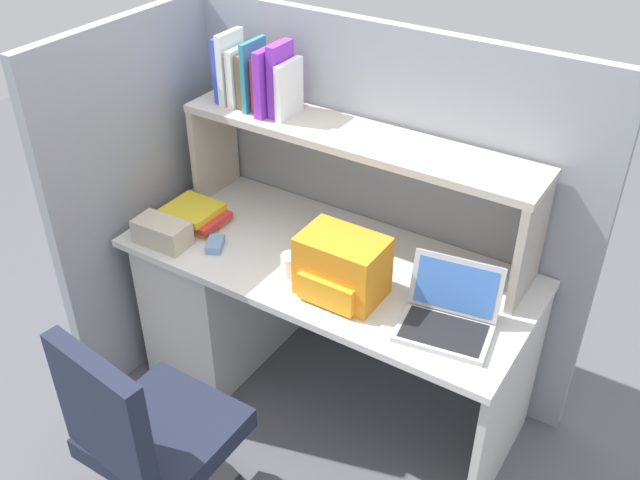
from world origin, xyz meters
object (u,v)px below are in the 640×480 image
object	(u,v)px
paper_cup	(291,265)
office_chair	(154,454)
laptop	(448,315)
tissue_box	(162,233)
computer_mouse	(215,244)
backpack	(341,268)

from	to	relation	value
paper_cup	office_chair	world-z (taller)	office_chair
laptop	tissue_box	xyz separation A→B (m)	(-1.16, -0.14, -0.00)
tissue_box	computer_mouse	bearing A→B (deg)	20.88
tissue_box	laptop	bearing A→B (deg)	4.56
laptop	backpack	distance (m)	0.41
computer_mouse	tissue_box	distance (m)	0.22
tissue_box	office_chair	world-z (taller)	office_chair
laptop	office_chair	world-z (taller)	laptop
backpack	paper_cup	distance (m)	0.22
backpack	computer_mouse	world-z (taller)	backpack
laptop	office_chair	size ratio (longest dim) A/B	0.37
laptop	computer_mouse	size ratio (longest dim) A/B	3.34
office_chair	laptop	bearing A→B (deg)	-125.46
laptop	computer_mouse	distance (m)	0.97
paper_cup	laptop	bearing A→B (deg)	3.74
computer_mouse	office_chair	bearing A→B (deg)	-97.14
laptop	backpack	size ratio (longest dim) A/B	1.16
laptop	paper_cup	bearing A→B (deg)	-176.26
computer_mouse	laptop	bearing A→B (deg)	-25.06
backpack	paper_cup	xyz separation A→B (m)	(-0.21, -0.00, -0.07)
computer_mouse	paper_cup	size ratio (longest dim) A/B	1.21
laptop	backpack	bearing A→B (deg)	-174.74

